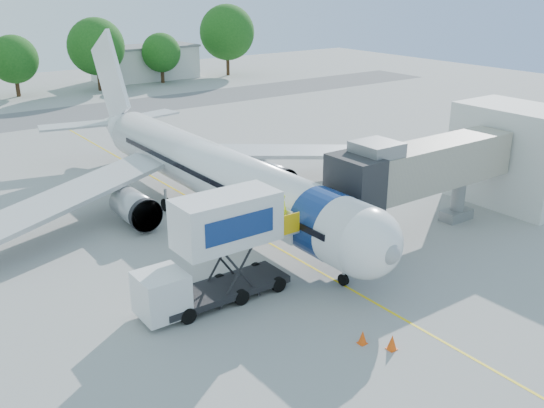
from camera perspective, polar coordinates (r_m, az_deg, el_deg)
ground at (r=39.45m, az=-2.61°, el=-2.37°), size 160.00×160.00×0.00m
guidance_line at (r=39.45m, az=-2.61°, el=-2.36°), size 0.15×70.00×0.01m
taxiway_strip at (r=76.68m, az=-20.38°, el=7.66°), size 120.00×10.00×0.01m
aircraft at (r=41.75m, az=-5.80°, el=3.15°), size 34.17×37.73×11.35m
jet_bridge at (r=38.04m, az=13.37°, el=3.17°), size 13.90×3.20×6.60m
terminal_stub at (r=46.50m, az=21.89°, el=4.27°), size 5.00×8.00×7.00m
catering_hiloader at (r=29.87m, az=-5.31°, el=-4.41°), size 8.50×2.44×5.50m
safety_cone_a at (r=27.65m, az=11.23°, el=-12.67°), size 0.45×0.45×0.71m
safety_cone_b at (r=27.84m, az=8.52°, el=-12.31°), size 0.41×0.41×0.65m
outbuilding_right at (r=102.29m, az=-11.81°, el=12.91°), size 16.40×7.40×5.30m
tree_d at (r=91.55m, az=-23.15°, el=12.41°), size 6.53×6.53×8.32m
tree_e at (r=92.69m, az=-16.22°, el=14.05°), size 8.09×8.09×10.31m
tree_f at (r=97.90m, az=-10.39°, el=13.84°), size 5.98×5.98×7.63m
tree_g at (r=104.41m, az=-4.25°, el=15.81°), size 9.06×9.06×11.55m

